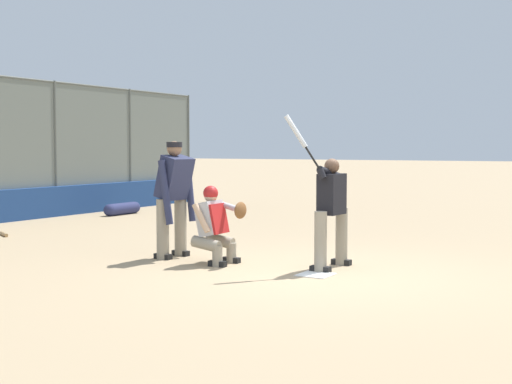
{
  "coord_description": "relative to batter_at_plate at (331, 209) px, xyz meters",
  "views": [
    {
      "loc": [
        8.39,
        3.93,
        1.67
      ],
      "look_at": [
        -0.17,
        -1.0,
        1.05
      ],
      "focal_mm": 50.0,
      "sensor_mm": 36.0,
      "label": 1
    }
  ],
  "objects": [
    {
      "name": "batter_at_plate",
      "position": [
        0.0,
        0.0,
        0.0
      ],
      "size": [
        0.99,
        0.63,
        2.11
      ],
      "rotation": [
        0.0,
        0.0,
        -0.02
      ],
      "color": "gray",
      "rests_on": "ground_plane"
    },
    {
      "name": "catcher_behind_plate",
      "position": [
        0.46,
        -1.59,
        -0.25
      ],
      "size": [
        0.59,
        0.69,
        1.12
      ],
      "rotation": [
        0.0,
        0.0,
        0.02
      ],
      "color": "gray",
      "rests_on": "ground_plane"
    },
    {
      "name": "spare_bat_near_backstop",
      "position": [
        -0.28,
        -6.89,
        -0.79
      ],
      "size": [
        0.46,
        0.76,
        0.07
      ],
      "rotation": [
        0.0,
        0.0,
        1.06
      ],
      "color": "black",
      "rests_on": "ground_plane"
    },
    {
      "name": "umpire_home",
      "position": [
        0.29,
        -2.45,
        0.12
      ],
      "size": [
        0.72,
        0.46,
        1.76
      ],
      "rotation": [
        0.0,
        0.0,
        -0.07
      ],
      "color": "gray",
      "rests_on": "ground_plane"
    },
    {
      "name": "equipment_bag_dugout_side",
      "position": [
        -4.66,
        -7.7,
        -0.68
      ],
      "size": [
        1.23,
        0.29,
        0.29
      ],
      "color": "navy",
      "rests_on": "ground_plane"
    },
    {
      "name": "home_plate_marker",
      "position": [
        0.57,
        0.04,
        -0.82
      ],
      "size": [
        0.43,
        0.43,
        0.01
      ],
      "primitive_type": "cube",
      "color": "white",
      "rests_on": "ground_plane"
    },
    {
      "name": "ground_plane",
      "position": [
        0.57,
        0.04,
        -0.83
      ],
      "size": [
        160.0,
        160.0,
        0.0
      ],
      "primitive_type": "plane",
      "color": "tan"
    }
  ]
}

